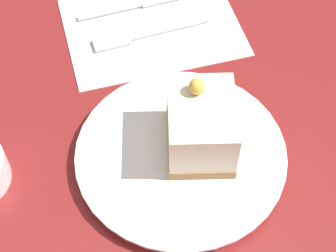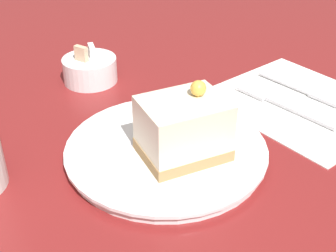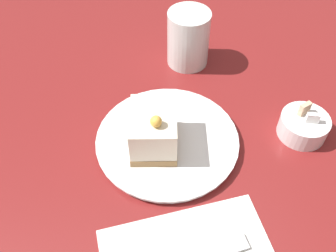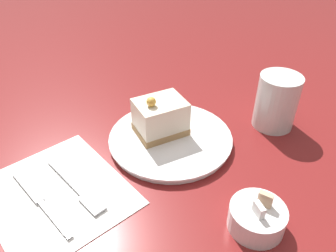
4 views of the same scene
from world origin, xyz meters
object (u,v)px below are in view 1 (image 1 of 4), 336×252
fork (141,35)px  plate (181,155)px  cake_slice (201,126)px  knife (153,1)px

fork → plate: bearing=176.2°
plate → cake_slice: cake_slice is taller
cake_slice → fork: (0.19, 0.02, -0.04)m
knife → plate: bearing=169.3°
plate → cake_slice: bearing=-77.9°
fork → cake_slice: bearing=-176.8°
plate → knife: size_ratio=1.31×
cake_slice → plate: bearing=116.6°
cake_slice → fork: bearing=20.2°
fork → knife: (0.06, -0.03, 0.00)m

